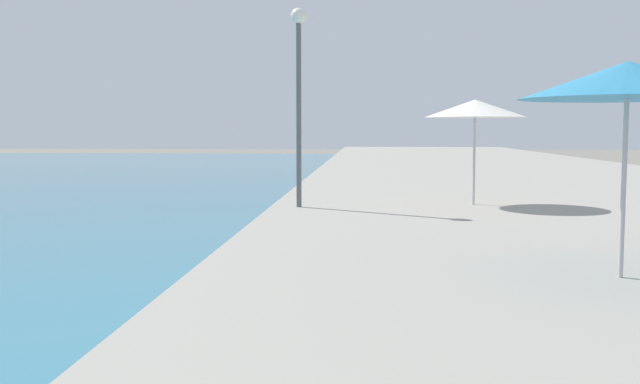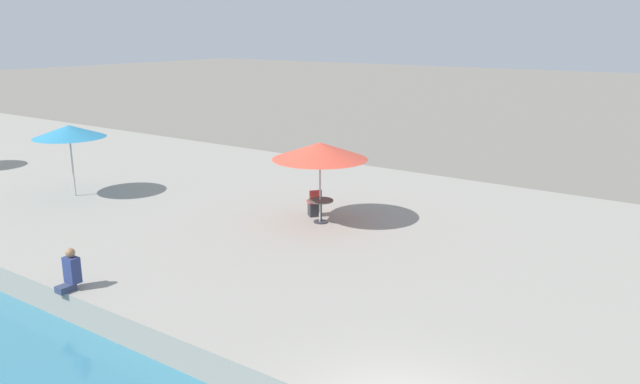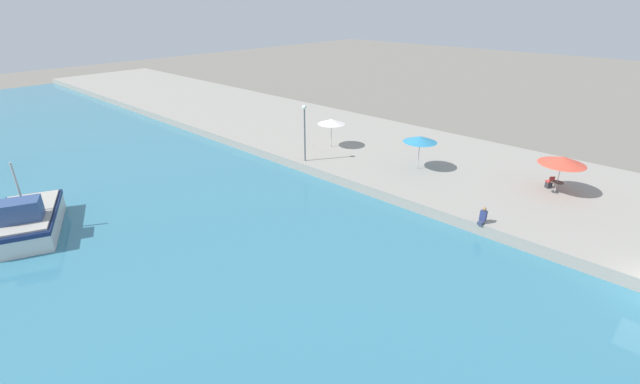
% 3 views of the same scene
% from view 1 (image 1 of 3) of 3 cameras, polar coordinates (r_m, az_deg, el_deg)
% --- Properties ---
extents(quay_promenade, '(16.00, 90.00, 0.76)m').
position_cam_1_polar(quay_promenade, '(30.06, 14.77, 0.70)').
color(quay_promenade, gray).
rests_on(quay_promenade, ground_plane).
extents(cafe_umbrella_white, '(2.55, 2.55, 2.61)m').
position_cam_1_polar(cafe_umbrella_white, '(9.33, 23.39, 8.21)').
color(cafe_umbrella_white, '#B7B7B7').
rests_on(cafe_umbrella_white, quay_promenade).
extents(cafe_umbrella_striped, '(2.40, 2.40, 2.51)m').
position_cam_1_polar(cafe_umbrella_striped, '(17.46, 12.30, 6.53)').
color(cafe_umbrella_striped, '#B7B7B7').
rests_on(cafe_umbrella_striped, quay_promenade).
extents(lamppost, '(0.36, 0.36, 4.56)m').
position_cam_1_polar(lamppost, '(16.56, -1.72, 9.50)').
color(lamppost, '#565B60').
rests_on(lamppost, quay_promenade).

